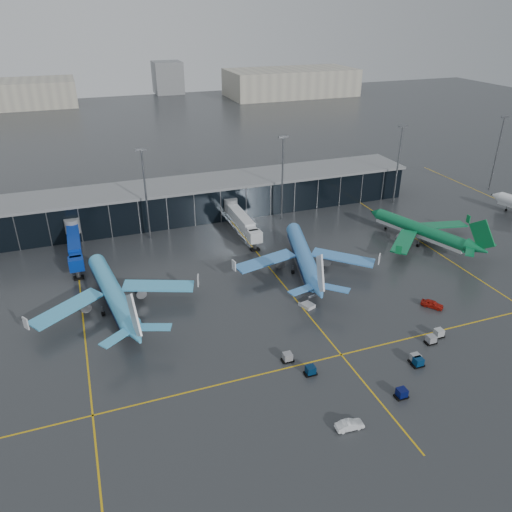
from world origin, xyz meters
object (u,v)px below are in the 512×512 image
object	(u,v)px
baggage_carts	(387,359)
mobile_airstair	(307,303)
airliner_klm_near	(304,246)
service_van_white	(350,425)
airliner_arkefly	(111,282)
airliner_aer_lingus	(421,223)
service_van_red	(432,304)

from	to	relation	value
baggage_carts	mobile_airstair	size ratio (longest dim) A/B	8.86
airliner_klm_near	mobile_airstair	distance (m)	18.05
airliner_klm_near	service_van_white	distance (m)	52.52
airliner_arkefly	service_van_white	xyz separation A→B (m)	(30.59, -48.05, -5.69)
airliner_arkefly	service_van_white	world-z (taller)	airliner_arkefly
airliner_arkefly	airliner_aer_lingus	world-z (taller)	airliner_arkefly
airliner_aer_lingus	baggage_carts	size ratio (longest dim) A/B	1.14
baggage_carts	airliner_aer_lingus	bearing A→B (deg)	48.04
baggage_carts	service_van_white	world-z (taller)	baggage_carts
airliner_klm_near	baggage_carts	distance (m)	38.50
airliner_arkefly	service_van_red	size ratio (longest dim) A/B	8.87
airliner_aer_lingus	airliner_arkefly	bearing A→B (deg)	165.15
airliner_aer_lingus	baggage_carts	bearing A→B (deg)	-150.48
airliner_aer_lingus	service_van_red	world-z (taller)	airliner_aer_lingus
airliner_arkefly	baggage_carts	world-z (taller)	airliner_arkefly
airliner_arkefly	airliner_klm_near	size ratio (longest dim) A/B	1.01
airliner_arkefly	airliner_aer_lingus	size ratio (longest dim) A/B	1.10
airliner_arkefly	mobile_airstair	bearing A→B (deg)	-27.36
airliner_klm_near	airliner_aer_lingus	distance (m)	36.80
airliner_arkefly	airliner_klm_near	distance (m)	45.85
airliner_aer_lingus	service_van_white	size ratio (longest dim) A/B	8.38
airliner_aer_lingus	baggage_carts	xyz separation A→B (m)	(-37.29, -41.48, -5.08)
mobile_airstair	service_van_white	xyz separation A→B (m)	(-8.82, -34.03, -0.02)
airliner_klm_near	service_van_white	xyz separation A→B (m)	(-15.22, -49.96, -5.60)
baggage_carts	service_van_white	size ratio (longest dim) A/B	7.34
airliner_arkefly	baggage_carts	xyz separation A→B (m)	(45.15, -36.18, -5.68)
service_van_white	mobile_airstair	bearing A→B (deg)	-11.23
airliner_klm_near	baggage_carts	size ratio (longest dim) A/B	1.24
baggage_carts	mobile_airstair	distance (m)	22.89
mobile_airstair	service_van_white	distance (m)	35.15
airliner_arkefly	airliner_aer_lingus	distance (m)	82.62
airliner_aer_lingus	service_van_white	distance (m)	74.57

